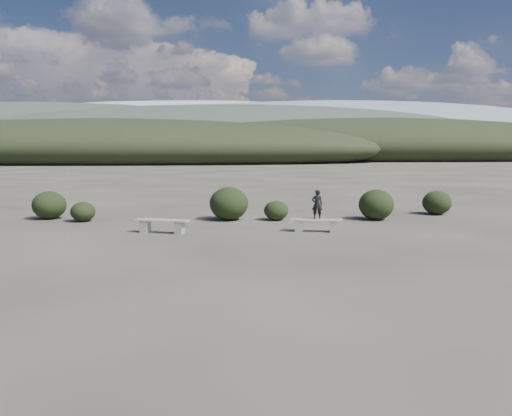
{
  "coord_description": "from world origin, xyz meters",
  "views": [
    {
      "loc": [
        -0.2,
        -11.29,
        2.88
      ],
      "look_at": [
        0.46,
        3.5,
        1.1
      ],
      "focal_mm": 35.0,
      "sensor_mm": 36.0,
      "label": 1
    }
  ],
  "objects": [
    {
      "name": "mountain_ridges",
      "position": [
        -7.48,
        339.06,
        10.84
      ],
      "size": [
        500.0,
        400.0,
        56.0
      ],
      "color": "black",
      "rests_on": "ground"
    },
    {
      "name": "shrub_f",
      "position": [
        -7.75,
        9.29,
        0.57
      ],
      "size": [
        1.35,
        1.35,
        1.14
      ],
      "primitive_type": "ellipsoid",
      "color": "black",
      "rests_on": "ground"
    },
    {
      "name": "seated_person",
      "position": [
        2.66,
        5.62,
        0.96
      ],
      "size": [
        0.39,
        0.28,
        1.02
      ],
      "primitive_type": "imported",
      "rotation": [
        0.0,
        0.0,
        3.03
      ],
      "color": "black",
      "rests_on": "bench_right"
    },
    {
      "name": "shrub_a",
      "position": [
        -6.16,
        8.49,
        0.39
      ],
      "size": [
        0.96,
        0.96,
        0.78
      ],
      "primitive_type": "ellipsoid",
      "color": "black",
      "rests_on": "ground"
    },
    {
      "name": "bench_right",
      "position": [
        2.63,
        5.63,
        0.27
      ],
      "size": [
        1.83,
        0.71,
        0.45
      ],
      "rotation": [
        0.0,
        0.0,
        -0.19
      ],
      "color": "slate",
      "rests_on": "ground"
    },
    {
      "name": "shrub_b",
      "position": [
        -0.41,
        8.66,
        0.67
      ],
      "size": [
        1.56,
        1.56,
        1.33
      ],
      "primitive_type": "ellipsoid",
      "color": "black",
      "rests_on": "ground"
    },
    {
      "name": "shrub_d",
      "position": [
        5.54,
        8.46,
        0.62
      ],
      "size": [
        1.41,
        1.41,
        1.23
      ],
      "primitive_type": "ellipsoid",
      "color": "black",
      "rests_on": "ground"
    },
    {
      "name": "ground",
      "position": [
        0.0,
        0.0,
        0.0
      ],
      "size": [
        1200.0,
        1200.0,
        0.0
      ],
      "primitive_type": "plane",
      "color": "#332E27",
      "rests_on": "ground"
    },
    {
      "name": "shrub_e",
      "position": [
        8.66,
        9.97,
        0.52
      ],
      "size": [
        1.24,
        1.24,
        1.03
      ],
      "primitive_type": "ellipsoid",
      "color": "black",
      "rests_on": "ground"
    },
    {
      "name": "shrub_c",
      "position": [
        1.49,
        8.49,
        0.39
      ],
      "size": [
        0.98,
        0.98,
        0.79
      ],
      "primitive_type": "ellipsoid",
      "color": "black",
      "rests_on": "ground"
    },
    {
      "name": "bench_left",
      "position": [
        -2.64,
        5.6,
        0.29
      ],
      "size": [
        1.93,
        0.9,
        0.47
      ],
      "rotation": [
        0.0,
        0.0,
        -0.28
      ],
      "color": "slate",
      "rests_on": "ground"
    }
  ]
}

